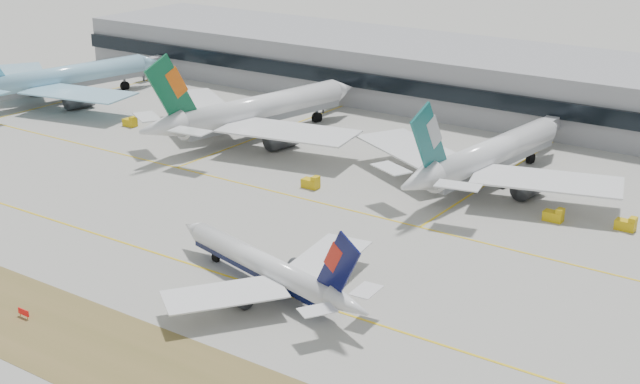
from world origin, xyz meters
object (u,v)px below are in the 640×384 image
Objects in this scene: widebody_korean at (62,79)px; widebody_cathay at (487,157)px; widebody_eva at (255,112)px; taxiing_airliner at (268,268)px; terminal at (528,85)px.

widebody_korean is 124.63m from widebody_cathay.
widebody_eva is 59.13m from widebody_cathay.
widebody_eva is at bearing -35.95° from taxiing_airliner.
taxiing_airliner is at bearing -85.91° from terminal.
widebody_cathay is (6.56, 62.86, 2.16)m from taxiing_airliner.
taxiing_airliner is 0.70× the size of widebody_korean.
widebody_eva is 1.08× the size of widebody_cathay.
widebody_cathay is at bearing -78.23° from widebody_eva.
widebody_cathay reaches higher than taxiing_airliner.
widebody_korean reaches higher than taxiing_airliner.
widebody_eva reaches higher than terminal.
terminal is (-8.58, 119.91, 3.94)m from taxiing_airliner.
widebody_eva is (65.48, 2.15, 0.25)m from widebody_korean.
widebody_eva is (-52.56, 62.40, 2.71)m from taxiing_airliner.
widebody_korean is 0.22× the size of terminal.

